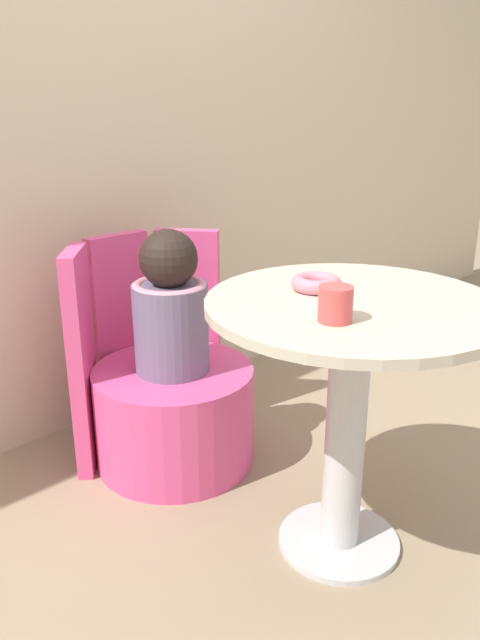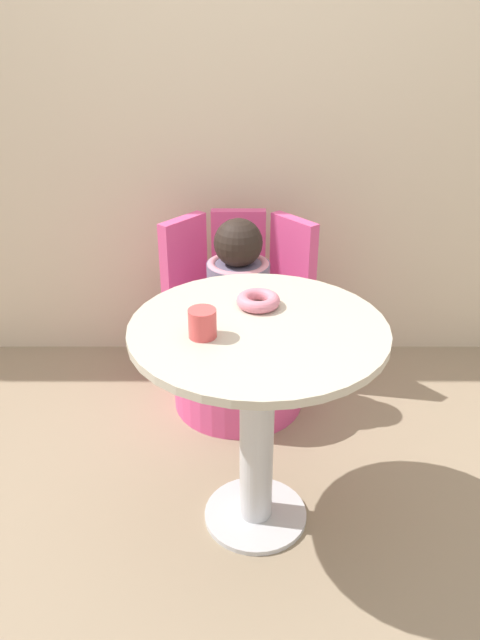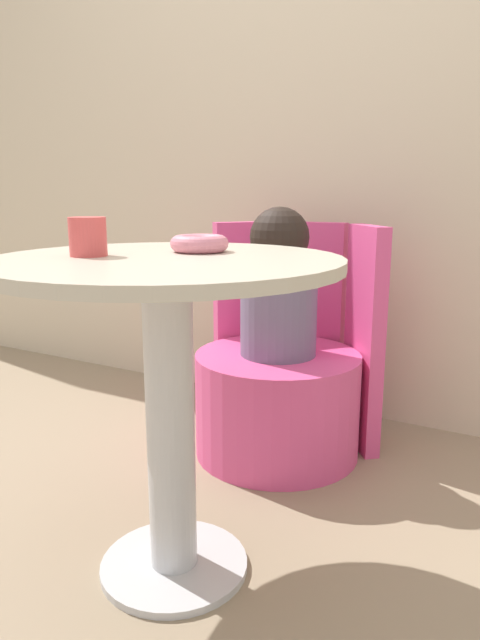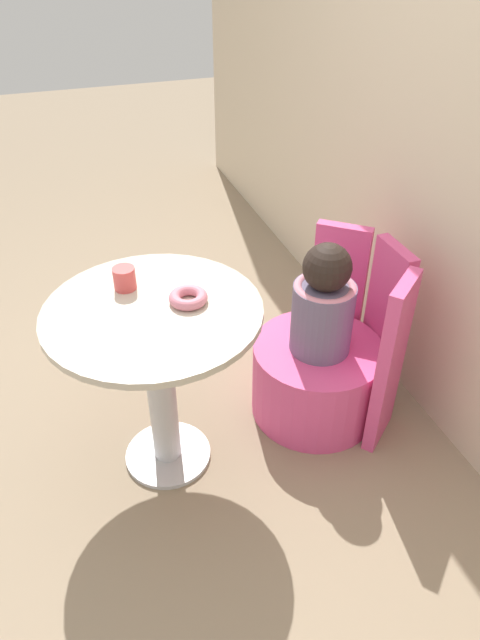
# 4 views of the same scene
# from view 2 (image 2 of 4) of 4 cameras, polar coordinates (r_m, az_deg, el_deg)

# --- Properties ---
(ground_plane) EXTENTS (12.00, 12.00, 0.00)m
(ground_plane) POSITION_cam_2_polar(r_m,az_deg,el_deg) (2.21, 1.51, -16.96)
(ground_plane) COLOR gray
(back_wall) EXTENTS (6.00, 0.06, 2.40)m
(back_wall) POSITION_cam_2_polar(r_m,az_deg,el_deg) (2.72, 1.17, 20.29)
(back_wall) COLOR beige
(back_wall) RESTS_ON ground_plane
(round_table) EXTENTS (0.74, 0.74, 0.72)m
(round_table) POSITION_cam_2_polar(r_m,az_deg,el_deg) (1.85, 1.47, -5.76)
(round_table) COLOR silver
(round_table) RESTS_ON ground_plane
(tub_chair) EXTENTS (0.54, 0.54, 0.34)m
(tub_chair) POSITION_cam_2_polar(r_m,az_deg,el_deg) (2.61, -0.29, -4.28)
(tub_chair) COLOR #E54C8C
(tub_chair) RESTS_ON ground_plane
(booth_backrest) EXTENTS (0.64, 0.23, 0.75)m
(booth_backrest) POSITION_cam_2_polar(r_m,az_deg,el_deg) (2.70, -0.29, 1.94)
(booth_backrest) COLOR #E54C8C
(booth_backrest) RESTS_ON ground_plane
(child_figure) EXTENTS (0.24, 0.24, 0.47)m
(child_figure) POSITION_cam_2_polar(r_m,az_deg,el_deg) (2.42, -0.31, 3.47)
(child_figure) COLOR slate
(child_figure) RESTS_ON tub_chair
(donut) EXTENTS (0.13, 0.13, 0.04)m
(donut) POSITION_cam_2_polar(r_m,az_deg,el_deg) (1.85, 1.53, 1.79)
(donut) COLOR pink
(donut) RESTS_ON round_table
(cup) EXTENTS (0.08, 0.08, 0.08)m
(cup) POSITION_cam_2_polar(r_m,az_deg,el_deg) (1.68, -3.61, -0.30)
(cup) COLOR #DB4C4C
(cup) RESTS_ON round_table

